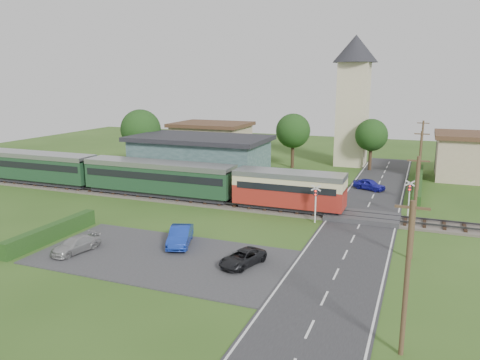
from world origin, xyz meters
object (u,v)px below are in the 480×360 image
at_px(car_on_road, 369,184).
at_px(car_park_dark, 243,258).
at_px(car_park_blue, 180,236).
at_px(car_park_silver, 76,245).
at_px(pedestrian_near, 223,183).
at_px(station_building, 200,158).
at_px(house_west, 212,141).
at_px(house_east, 473,156).
at_px(crossing_signal_near, 316,198).
at_px(crossing_signal_far, 409,193).
at_px(pedestrian_far, 114,176).
at_px(train, 132,175).
at_px(equipment_hut, 114,170).
at_px(church_tower, 354,91).

xyz_separation_m(car_on_road, car_park_dark, (-5.14, -24.72, -0.07)).
distance_m(car_park_blue, car_park_dark, 5.88).
height_order(car_park_blue, car_park_dark, car_park_blue).
xyz_separation_m(car_park_silver, pedestrian_near, (2.85, 18.87, 0.65)).
distance_m(station_building, car_park_blue, 22.29).
relative_size(house_west, pedestrian_near, 6.70).
relative_size(house_east, car_on_road, 2.53).
relative_size(car_park_blue, pedestrian_near, 2.53).
distance_m(crossing_signal_near, pedestrian_near, 12.53).
xyz_separation_m(crossing_signal_far, car_on_road, (-4.33, 8.95, -1.50)).
relative_size(crossing_signal_far, pedestrian_far, 2.13).
height_order(train, crossing_signal_near, train).
distance_m(equipment_hut, car_on_road, 28.48).
bearing_deg(train, station_building, 69.56).
bearing_deg(station_building, pedestrian_near, -46.12).
bearing_deg(church_tower, equipment_hut, -135.25).
distance_m(car_park_dark, pedestrian_near, 18.97).
bearing_deg(car_park_blue, crossing_signal_near, 29.48).
distance_m(church_tower, house_west, 21.55).
distance_m(crossing_signal_near, car_park_silver, 19.12).
height_order(train, car_park_silver, train).
height_order(house_east, car_on_road, house_east).
height_order(house_west, car_park_dark, house_west).
bearing_deg(crossing_signal_near, pedestrian_far, 168.56).
relative_size(equipment_hut, church_tower, 0.14).
xyz_separation_m(station_building, crossing_signal_far, (23.60, -6.60, -0.55)).
relative_size(car_park_silver, pedestrian_near, 2.26).
bearing_deg(church_tower, pedestrian_near, -113.15).
xyz_separation_m(house_west, pedestrian_near, (10.35, -19.57, -1.54)).
relative_size(church_tower, pedestrian_near, 10.91).
distance_m(house_east, car_park_blue, 39.83).
xyz_separation_m(train, pedestrian_near, (8.70, 3.43, -0.92)).
xyz_separation_m(train, house_east, (33.35, 22.00, 0.62)).
height_order(equipment_hut, train, train).
distance_m(house_west, pedestrian_far, 20.79).
bearing_deg(car_on_road, station_building, 120.18).
bearing_deg(car_on_road, car_park_dark, -168.52).
bearing_deg(pedestrian_far, equipment_hut, 34.60).
relative_size(equipment_hut, car_on_road, 0.73).
bearing_deg(car_park_blue, church_tower, 60.51).
bearing_deg(house_west, car_park_dark, -62.26).
bearing_deg(car_park_dark, pedestrian_near, 135.19).
bearing_deg(car_on_road, train, 139.86).
xyz_separation_m(car_park_silver, pedestrian_far, (-9.86, 17.84, 0.61)).
height_order(station_building, pedestrian_near, station_building).
relative_size(car_park_blue, pedestrian_far, 2.65).
bearing_deg(car_park_blue, house_west, 91.71).
bearing_deg(car_on_road, crossing_signal_far, -130.97).
bearing_deg(equipment_hut, car_park_dark, -36.84).
distance_m(station_building, car_park_silver, 24.65).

